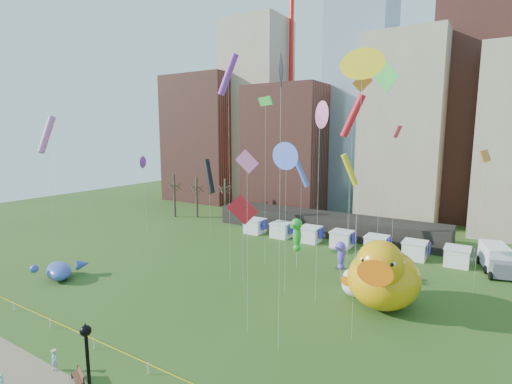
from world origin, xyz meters
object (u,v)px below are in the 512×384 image
Objects in this scene: seahorse_purple at (341,253)px; big_duck at (383,275)px; small_duck at (356,283)px; seahorse_green at (297,232)px; woman at (54,361)px; lamppost at (88,362)px; box_truck at (496,259)px; whale_inflatable at (60,270)px; toddler at (2,380)px; park_bench at (79,377)px.

big_duck is at bearing -21.31° from seahorse_purple.
small_duck is at bearing 151.20° from big_duck.
seahorse_green reaches higher than woman.
seahorse_purple is 28.95m from lamppost.
small_duck is 0.98× the size of seahorse_purple.
seahorse_purple is at bearing -154.08° from box_truck.
whale_inflatable is 19.22m from woman.
whale_inflatable reaches higher than toddler.
small_duck is 0.72× the size of lamppost.
seahorse_green is 28.27m from woman.
seahorse_green is (-8.73, 4.09, 3.17)m from small_duck.
park_bench is 1.22× the size of woman.
lamppost reaches higher than small_duck.
park_bench is at bearing 26.84° from toddler.
box_truck reaches higher than park_bench.
lamppost is (-10.46, -23.71, 0.44)m from big_duck.
whale_inflatable is 19.82m from toddler.
seahorse_purple is 32.08m from whale_inflatable.
lamppost is 0.81× the size of box_truck.
whale_inflatable is (-27.32, -16.68, -2.12)m from seahorse_purple.
seahorse_green is 27.85m from park_bench.
park_bench is at bearing -5.38° from whale_inflatable.
small_duck is 0.69× the size of seahorse_green.
seahorse_purple is 32.37m from toddler.
whale_inflatable is at bearing -130.14° from seahorse_purple.
park_bench is at bearing -88.46° from seahorse_green.
toddler is at bearing -122.95° from park_bench.
seahorse_green is 3.56× the size of park_bench.
big_duck is at bearing 38.99° from woman.
box_truck is 50.51m from toddler.
seahorse_green is 8.05× the size of toddler.
box_truck is (14.95, 12.65, -1.54)m from seahorse_purple.
big_duck is 1.27× the size of box_truck.
seahorse_purple is at bearing 54.34° from whale_inflatable.
toddler is at bearing -108.42° from small_duck.
lamppost is 45.68m from box_truck.
small_duck is at bearing 46.41° from whale_inflatable.
lamppost is at bearing -118.34° from big_duck.
lamppost is at bearing -4.71° from whale_inflatable.
whale_inflatable is 51.45m from box_truck.
woman is (-2.71, -0.08, 0.27)m from park_bench.
box_truck is at bearing 37.13° from seahorse_green.
big_duck is 26.36m from park_bench.
lamppost is (-4.62, -28.57, 0.63)m from seahorse_purple.
lamppost is at bearing -129.70° from box_truck.
big_duck is 12.91m from seahorse_green.
woman is (-14.01, -23.42, -0.69)m from small_duck.
lamppost is at bearing -80.72° from seahorse_purple.
seahorse_green is 29.15m from lamppost.
small_duck is 26.24m from lamppost.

